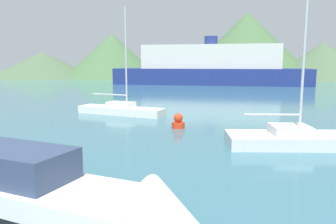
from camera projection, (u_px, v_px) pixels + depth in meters
motorboat_near at (44, 192)px, 8.38m from camera, size 9.19×3.84×2.19m
sailboat_inner at (121, 109)px, 24.43m from camera, size 6.96×2.96×7.77m
sailboat_middle at (290, 137)px, 14.98m from camera, size 5.96×3.16×10.86m
ferry_distant at (210, 67)px, 59.57m from camera, size 34.25×9.78×8.59m
buoy_marker at (178, 122)px, 19.26m from camera, size 0.76×0.76×0.88m
hill_west at (43, 65)px, 87.14m from camera, size 27.67×27.67×6.68m
hill_central at (112, 56)px, 86.34m from camera, size 25.87×25.87×11.44m
hill_east at (247, 45)px, 86.24m from camera, size 34.59×34.59×17.07m
hill_far_east at (322, 61)px, 78.50m from camera, size 24.94×24.94×8.75m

